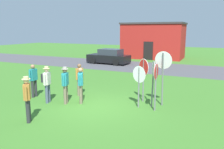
# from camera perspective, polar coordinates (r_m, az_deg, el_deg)

# --- Properties ---
(ground_plane) EXTENTS (80.00, 80.00, 0.00)m
(ground_plane) POSITION_cam_1_polar(r_m,az_deg,el_deg) (10.24, -4.68, -8.17)
(ground_plane) COLOR #3D7528
(street_asphalt) EXTENTS (60.00, 6.40, 0.01)m
(street_asphalt) POSITION_cam_1_polar(r_m,az_deg,el_deg) (20.95, 11.39, 1.67)
(street_asphalt) COLOR #4C4C51
(street_asphalt) RESTS_ON ground
(building_background) EXTENTS (7.30, 4.39, 4.27)m
(building_background) POSITION_cam_1_polar(r_m,az_deg,el_deg) (28.27, 10.42, 8.47)
(building_background) COLOR #B2231E
(building_background) RESTS_ON ground
(parked_car_on_street) EXTENTS (4.41, 2.23, 1.51)m
(parked_car_on_street) POSITION_cam_1_polar(r_m,az_deg,el_deg) (23.11, -0.77, 4.48)
(parked_car_on_street) COLOR black
(parked_car_on_street) RESTS_ON ground
(stop_sign_low_front) EXTENTS (0.78, 0.20, 2.48)m
(stop_sign_low_front) POSITION_cam_1_polar(r_m,az_deg,el_deg) (10.20, 12.81, 1.41)
(stop_sign_low_front) COLOR slate
(stop_sign_low_front) RESTS_ON ground
(stop_sign_leaning_left) EXTENTS (0.31, 0.61, 2.09)m
(stop_sign_leaning_left) POSITION_cam_1_polar(r_m,az_deg,el_deg) (10.03, 10.38, -0.42)
(stop_sign_leaning_left) COLOR slate
(stop_sign_leaning_left) RESTS_ON ground
(stop_sign_tallest) EXTENTS (0.67, 0.32, 1.87)m
(stop_sign_tallest) POSITION_cam_1_polar(r_m,az_deg,el_deg) (9.86, 6.86, -1.33)
(stop_sign_tallest) COLOR slate
(stop_sign_tallest) RESTS_ON ground
(stop_sign_rear_right) EXTENTS (0.63, 0.56, 2.08)m
(stop_sign_rear_right) POSITION_cam_1_polar(r_m,az_deg,el_deg) (10.71, 7.99, 0.52)
(stop_sign_rear_right) COLOR slate
(stop_sign_rear_right) RESTS_ON ground
(stop_sign_nearest) EXTENTS (0.07, 0.70, 2.04)m
(stop_sign_nearest) POSITION_cam_1_polar(r_m,az_deg,el_deg) (9.54, 11.04, -1.16)
(stop_sign_nearest) COLOR slate
(stop_sign_nearest) RESTS_ON ground
(person_near_signs) EXTENTS (0.23, 0.57, 1.69)m
(person_near_signs) POSITION_cam_1_polar(r_m,az_deg,el_deg) (12.12, -19.28, -1.05)
(person_near_signs) COLOR #2D2D33
(person_near_signs) RESTS_ON ground
(person_in_teal) EXTENTS (0.42, 0.55, 1.74)m
(person_in_teal) POSITION_cam_1_polar(r_m,az_deg,el_deg) (10.98, -16.22, -1.77)
(person_in_teal) COLOR #4C5670
(person_in_teal) RESTS_ON ground
(person_on_left) EXTENTS (0.26, 0.57, 1.69)m
(person_on_left) POSITION_cam_1_polar(r_m,az_deg,el_deg) (11.82, -8.20, -0.82)
(person_on_left) COLOR #7A6B56
(person_on_left) RESTS_ON ground
(person_in_blue) EXTENTS (0.32, 0.55, 1.74)m
(person_in_blue) POSITION_cam_1_polar(r_m,az_deg,el_deg) (10.63, -11.75, -2.12)
(person_in_blue) COLOR #7A6B56
(person_in_blue) RESTS_ON ground
(person_in_dark_shirt) EXTENTS (0.39, 0.47, 1.74)m
(person_in_dark_shirt) POSITION_cam_1_polar(r_m,az_deg,el_deg) (8.89, -20.69, -5.25)
(person_in_dark_shirt) COLOR #2D2D33
(person_in_dark_shirt) RESTS_ON ground
(person_with_sunhat) EXTENTS (0.36, 0.51, 1.69)m
(person_with_sunhat) POSITION_cam_1_polar(r_m,az_deg,el_deg) (10.57, -7.95, -2.25)
(person_with_sunhat) COLOR #7A6B56
(person_with_sunhat) RESTS_ON ground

